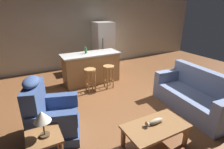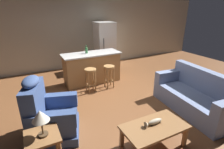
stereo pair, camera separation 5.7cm
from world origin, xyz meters
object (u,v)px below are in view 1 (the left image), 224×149
(coffee_table, at_px, (156,128))
(refrigerator, at_px, (104,45))
(kitchen_island, at_px, (91,68))
(bar_stool_left, at_px, (90,76))
(bar_stool_right, at_px, (109,73))
(end_table, at_px, (44,141))
(bottle_tall_green, at_px, (86,50))
(recliner_near_lamp, at_px, (50,116))
(fish_figurine, at_px, (155,122))
(couch, at_px, (195,96))
(table_lamp, at_px, (42,118))

(coffee_table, bearing_deg, refrigerator, 75.74)
(kitchen_island, height_order, bar_stool_left, kitchen_island)
(coffee_table, bearing_deg, bar_stool_right, 81.15)
(end_table, bearing_deg, bottle_tall_green, 58.83)
(recliner_near_lamp, relative_size, bar_stool_left, 1.76)
(fish_figurine, height_order, recliner_near_lamp, recliner_near_lamp)
(end_table, xyz_separation_m, bottle_tall_green, (1.67, 2.77, 0.58))
(end_table, bearing_deg, refrigerator, 54.21)
(coffee_table, relative_size, refrigerator, 0.62)
(refrigerator, bearing_deg, couch, -82.32)
(couch, height_order, kitchen_island, kitchen_island)
(table_lamp, bearing_deg, bar_stool_left, 54.23)
(kitchen_island, xyz_separation_m, bottle_tall_green, (-0.13, 0.06, 0.57))
(coffee_table, distance_m, bottle_tall_green, 3.28)
(table_lamp, bearing_deg, end_table, 154.42)
(couch, height_order, bar_stool_right, couch)
(bottle_tall_green, bearing_deg, refrigerator, 44.91)
(recliner_near_lamp, bearing_deg, refrigerator, 68.51)
(end_table, relative_size, refrigerator, 0.32)
(end_table, height_order, kitchen_island, kitchen_island)
(recliner_near_lamp, height_order, bottle_tall_green, bottle_tall_green)
(coffee_table, xyz_separation_m, fish_figurine, (0.01, 0.05, 0.10))
(bar_stool_right, bearing_deg, refrigerator, 68.73)
(coffee_table, distance_m, bar_stool_left, 2.52)
(bar_stool_right, bearing_deg, recliner_near_lamp, -143.63)
(recliner_near_lamp, xyz_separation_m, kitchen_island, (1.61, 2.04, 0.06))
(fish_figurine, xyz_separation_m, recliner_near_lamp, (-1.53, 1.06, -0.04))
(recliner_near_lamp, distance_m, bar_stool_left, 1.94)
(coffee_table, relative_size, couch, 0.56)
(couch, bearing_deg, table_lamp, 6.05)
(recliner_near_lamp, relative_size, refrigerator, 0.68)
(table_lamp, bearing_deg, kitchen_island, 56.67)
(end_table, xyz_separation_m, kitchen_island, (1.80, 2.70, 0.02))
(coffee_table, height_order, recliner_near_lamp, recliner_near_lamp)
(bar_stool_left, xyz_separation_m, refrigerator, (1.29, 1.83, 0.41))
(bar_stool_right, bearing_deg, end_table, -135.39)
(coffee_table, xyz_separation_m, bar_stool_left, (-0.19, 2.51, 0.11))
(coffee_table, xyz_separation_m, couch, (1.62, 0.48, -0.02))
(refrigerator, bearing_deg, recliner_near_lamp, -129.01)
(recliner_near_lamp, bearing_deg, end_table, -88.52)
(coffee_table, distance_m, fish_figurine, 0.11)
(recliner_near_lamp, xyz_separation_m, end_table, (-0.19, -0.67, 0.04))
(bar_stool_left, bearing_deg, end_table, -126.25)
(couch, height_order, bar_stool_left, couch)
(table_lamp, distance_m, refrigerator, 4.81)
(kitchen_island, xyz_separation_m, bar_stool_left, (-0.28, -0.63, -0.01))
(coffee_table, relative_size, table_lamp, 2.68)
(table_lamp, xyz_separation_m, kitchen_island, (1.78, 2.71, -0.39))
(coffee_table, distance_m, bar_stool_right, 2.54)
(refrigerator, bearing_deg, fish_figurine, -104.29)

